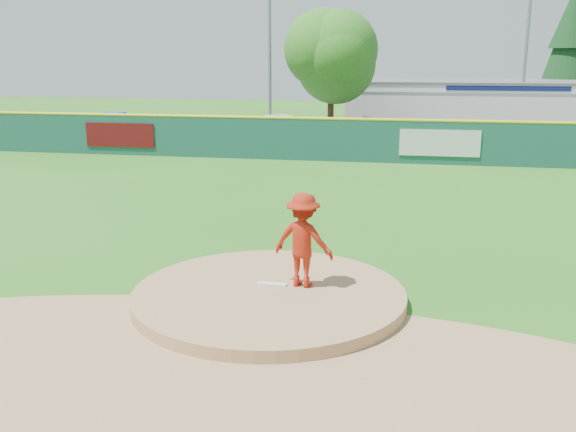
% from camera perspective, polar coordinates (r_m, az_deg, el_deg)
% --- Properties ---
extents(ground, '(120.00, 120.00, 0.00)m').
position_cam_1_polar(ground, '(13.09, -1.69, -7.62)').
color(ground, '#286B19').
rests_on(ground, ground).
extents(pitchers_mound, '(5.50, 5.50, 0.50)m').
position_cam_1_polar(pitchers_mound, '(13.09, -1.69, -7.62)').
color(pitchers_mound, '#9E774C').
rests_on(pitchers_mound, ground).
extents(pitching_rubber, '(0.60, 0.15, 0.04)m').
position_cam_1_polar(pitching_rubber, '(13.27, -1.41, -6.07)').
color(pitching_rubber, white).
rests_on(pitching_rubber, pitchers_mound).
extents(infield_dirt_arc, '(15.40, 15.40, 0.01)m').
position_cam_1_polar(infield_dirt_arc, '(10.45, -5.41, -13.54)').
color(infield_dirt_arc, '#9E774C').
rests_on(infield_dirt_arc, ground).
extents(parking_lot, '(44.00, 16.00, 0.02)m').
position_cam_1_polar(parking_lot, '(39.26, 7.06, 6.87)').
color(parking_lot, '#38383A').
rests_on(parking_lot, ground).
extents(pitcher, '(1.37, 0.97, 1.93)m').
position_cam_1_polar(pitcher, '(12.96, 1.36, -2.16)').
color(pitcher, '#A21E0D').
rests_on(pitcher, pitchers_mound).
extents(van, '(6.24, 4.59, 1.58)m').
position_cam_1_polar(van, '(36.99, -0.13, 7.79)').
color(van, white).
rests_on(van, parking_lot).
extents(pool_building_grp, '(15.20, 8.20, 3.31)m').
position_cam_1_polar(pool_building_grp, '(44.10, 15.51, 9.41)').
color(pool_building_grp, silver).
rests_on(pool_building_grp, ground).
extents(fence_banners, '(19.17, 0.04, 1.20)m').
position_cam_1_polar(fence_banners, '(30.74, -1.42, 6.87)').
color(fence_banners, '#560C0E').
rests_on(fence_banners, ground).
extents(playground_slide, '(1.13, 3.19, 1.76)m').
position_cam_1_polar(playground_slide, '(37.69, -15.34, 7.54)').
color(playground_slide, blue).
rests_on(playground_slide, ground).
extents(outfield_fence, '(40.00, 0.14, 2.07)m').
position_cam_1_polar(outfield_fence, '(30.22, 5.86, 6.85)').
color(outfield_fence, '#16483D').
rests_on(outfield_fence, ground).
extents(deciduous_tree, '(5.60, 5.60, 7.36)m').
position_cam_1_polar(deciduous_tree, '(37.16, 3.88, 13.57)').
color(deciduous_tree, '#382314').
rests_on(deciduous_tree, ground).
extents(conifer_tree, '(4.40, 4.40, 9.50)m').
position_cam_1_polar(conifer_tree, '(48.96, 23.90, 13.70)').
color(conifer_tree, '#382314').
rests_on(conifer_tree, ground).
extents(light_pole_left, '(1.75, 0.25, 11.00)m').
position_cam_1_polar(light_pole_left, '(39.85, -1.64, 15.78)').
color(light_pole_left, gray).
rests_on(light_pole_left, ground).
extents(light_pole_right, '(1.75, 0.25, 10.00)m').
position_cam_1_polar(light_pole_right, '(41.35, 20.45, 14.17)').
color(light_pole_right, gray).
rests_on(light_pole_right, ground).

